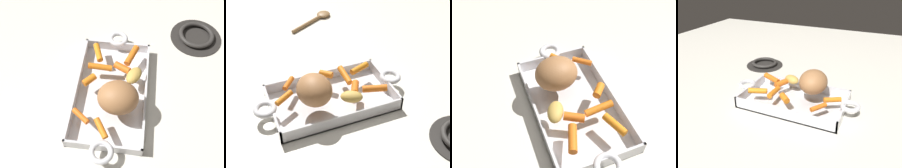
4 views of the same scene
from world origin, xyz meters
TOP-DOWN VIEW (x-y plane):
  - ground_plane at (0.00, 0.00)m, footprint 2.23×2.23m
  - roasting_dish at (0.00, 0.00)m, footprint 0.45×0.21m
  - pork_roast at (0.06, 0.03)m, footprint 0.10×0.11m
  - baby_carrot_center_left at (-0.01, -0.06)m, footprint 0.04×0.04m
  - baby_carrot_northwest at (0.11, -0.07)m, footprint 0.05×0.05m
  - baby_carrot_center_right at (0.14, -0.01)m, footprint 0.06×0.05m
  - baby_carrot_short at (-0.11, 0.05)m, footprint 0.07×0.04m
  - baby_carrot_southeast at (-0.06, 0.03)m, footprint 0.04×0.06m
  - baby_carrot_northeast at (-0.11, -0.05)m, footprint 0.07×0.04m
  - baby_carrot_southwest at (-0.06, -0.04)m, footprint 0.02×0.07m
  - potato_halved at (-0.04, 0.06)m, footprint 0.07×0.06m
  - stove_burner_rear at (-0.27, 0.27)m, footprint 0.18×0.18m

SIDE VIEW (x-z plane):
  - ground_plane at x=0.00m, z-range 0.00..0.00m
  - stove_burner_rear at x=-0.27m, z-range 0.00..0.02m
  - roasting_dish at x=0.00m, z-range -0.01..0.04m
  - baby_carrot_northwest at x=0.11m, z-range 0.04..0.06m
  - baby_carrot_center_right at x=0.14m, z-range 0.04..0.06m
  - baby_carrot_southwest at x=-0.06m, z-range 0.04..0.07m
  - baby_carrot_northeast at x=-0.11m, z-range 0.05..0.06m
  - baby_carrot_short at x=-0.11m, z-range 0.04..0.07m
  - baby_carrot_center_left at x=-0.01m, z-range 0.05..0.07m
  - baby_carrot_southeast at x=-0.06m, z-range 0.04..0.07m
  - potato_halved at x=-0.04m, z-range 0.05..0.08m
  - pork_roast at x=0.06m, z-range 0.05..0.13m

